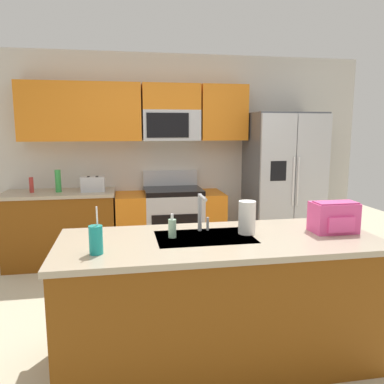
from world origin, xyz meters
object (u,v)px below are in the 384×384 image
object	(u,v)px
bottle_green	(58,181)
backpack	(334,217)
refrigerator	(283,184)
toaster	(93,184)
sink_faucet	(201,209)
pepper_mill	(31,185)
drink_cup_teal	(96,240)
range_oven	(170,224)
soap_dispenser	(172,228)
paper_towel_roll	(247,217)

from	to	relation	value
bottle_green	backpack	size ratio (longest dim) A/B	0.83
refrigerator	toaster	bearing A→B (deg)	179.54
sink_faucet	backpack	xyz separation A→B (m)	(0.96, -0.19, -0.05)
pepper_mill	backpack	distance (m)	3.44
bottle_green	backpack	bearing A→B (deg)	-44.66
toaster	pepper_mill	distance (m)	0.72
toaster	drink_cup_teal	size ratio (longest dim) A/B	0.94
range_oven	drink_cup_teal	distance (m)	2.65
pepper_mill	drink_cup_teal	world-z (taller)	drink_cup_teal
bottle_green	sink_faucet	size ratio (longest dim) A/B	0.95
bottle_green	drink_cup_teal	xyz separation A→B (m)	(0.58, -2.45, -0.04)
range_oven	soap_dispenser	bearing A→B (deg)	-96.70
pepper_mill	drink_cup_teal	size ratio (longest dim) A/B	0.61
toaster	drink_cup_teal	world-z (taller)	drink_cup_teal
range_oven	pepper_mill	distance (m)	1.74
pepper_mill	backpack	size ratio (longest dim) A/B	0.57
bottle_green	drink_cup_teal	bearing A→B (deg)	-76.61
toaster	drink_cup_teal	distance (m)	2.43
range_oven	backpack	xyz separation A→B (m)	(0.93, -2.28, 0.57)
drink_cup_teal	backpack	xyz separation A→B (m)	(1.69, 0.20, 0.03)
soap_dispenser	backpack	bearing A→B (deg)	-3.28
sink_faucet	drink_cup_teal	size ratio (longest dim) A/B	0.95
drink_cup_teal	soap_dispenser	xyz separation A→B (m)	(0.50, 0.27, -0.02)
drink_cup_teal	pepper_mill	bearing A→B (deg)	109.83
soap_dispenser	range_oven	bearing A→B (deg)	83.30
pepper_mill	soap_dispenser	size ratio (longest dim) A/B	1.07
toaster	soap_dispenser	distance (m)	2.26
range_oven	drink_cup_teal	size ratio (longest dim) A/B	4.59
range_oven	toaster	bearing A→B (deg)	-176.81
range_oven	soap_dispenser	size ratio (longest dim) A/B	8.00
range_oven	pepper_mill	size ratio (longest dim) A/B	7.50
pepper_mill	paper_towel_roll	bearing A→B (deg)	-48.57
toaster	paper_towel_roll	bearing A→B (deg)	-60.27
backpack	sink_faucet	bearing A→B (deg)	168.96
refrigerator	paper_towel_roll	size ratio (longest dim) A/B	7.71
range_oven	pepper_mill	xyz separation A→B (m)	(-1.65, -0.00, 0.55)
drink_cup_teal	soap_dispenser	world-z (taller)	drink_cup_teal
sink_faucet	drink_cup_teal	distance (m)	0.83
drink_cup_teal	backpack	bearing A→B (deg)	6.83
refrigerator	soap_dispenser	xyz separation A→B (m)	(-1.74, -2.14, 0.04)
toaster	paper_towel_roll	xyz separation A→B (m)	(1.23, -2.15, 0.03)
pepper_mill	refrigerator	bearing A→B (deg)	-1.27
refrigerator	soap_dispenser	distance (m)	2.76
range_oven	backpack	world-z (taller)	backpack
range_oven	refrigerator	world-z (taller)	refrigerator
pepper_mill	drink_cup_teal	distance (m)	2.63
toaster	backpack	bearing A→B (deg)	-49.95
range_oven	soap_dispenser	xyz separation A→B (m)	(-0.26, -2.21, 0.53)
range_oven	paper_towel_roll	xyz separation A→B (m)	(0.29, -2.20, 0.58)
pepper_mill	paper_towel_roll	size ratio (longest dim) A/B	0.76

